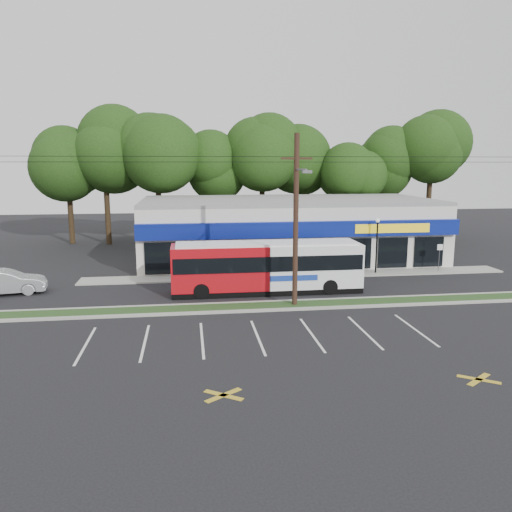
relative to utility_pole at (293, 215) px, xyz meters
The scene contains 15 objects.
ground 6.18m from the utility_pole, 161.89° to the right, with size 120.00×120.00×0.00m, color black.
grass_strip 6.06m from the utility_pole, behind, with size 40.00×1.60×0.12m, color #223D19.
curb_south 6.10m from the utility_pole, 164.67° to the right, with size 40.00×0.25×0.14m, color #9E9E93.
curb_north 6.12m from the utility_pole, 161.93° to the left, with size 40.00×0.25×0.14m, color #9E9E93.
sidewalk 9.93m from the utility_pole, 74.97° to the left, with size 32.00×2.20×0.10m, color #9E9E93.
strip_mall 15.47m from the utility_pole, 79.90° to the left, with size 25.00×12.55×5.30m.
utility_pole is the anchor object (origin of this frame).
lamp_post 11.67m from the utility_pole, 43.95° to the left, with size 0.30×0.30×4.25m.
sign_post 15.71m from the utility_pole, 30.15° to the left, with size 0.45×0.10×2.23m.
tree_line 25.28m from the utility_pole, 87.33° to the left, with size 46.76×6.76×11.83m.
metrobus 5.20m from the utility_pole, 104.73° to the left, with size 12.37×2.64×3.32m.
car_dark 9.11m from the utility_pole, 76.19° to the left, with size 1.66×4.12×1.40m, color black.
car_silver 19.04m from the utility_pole, 163.53° to the left, with size 1.70×4.88×1.61m, color #9C9EA3.
pedestrian_a 10.75m from the utility_pole, 50.84° to the left, with size 0.67×0.44×1.84m, color silver.
pedestrian_b 6.87m from the utility_pole, 91.57° to the left, with size 0.77×0.60×1.57m, color beige.
Camera 1 is at (-3.11, -26.94, 8.31)m, focal length 35.00 mm.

